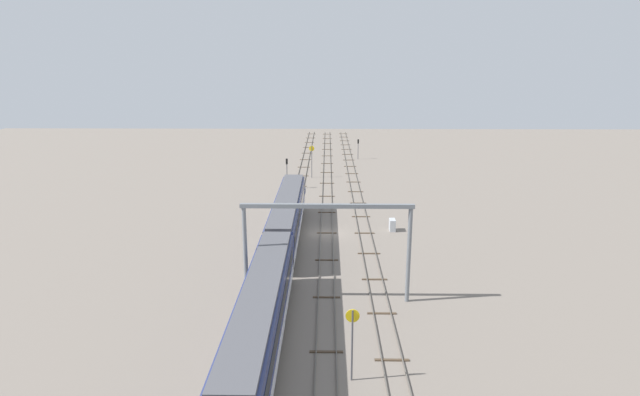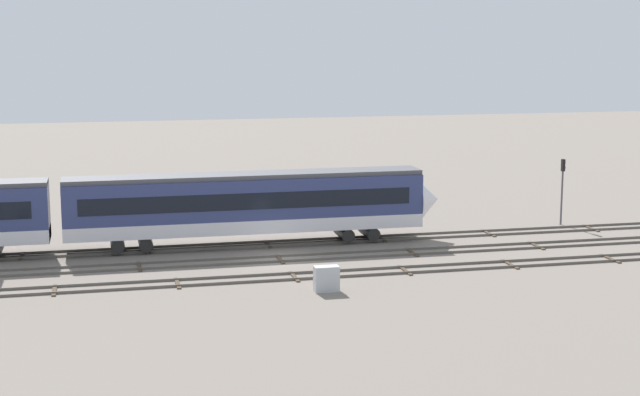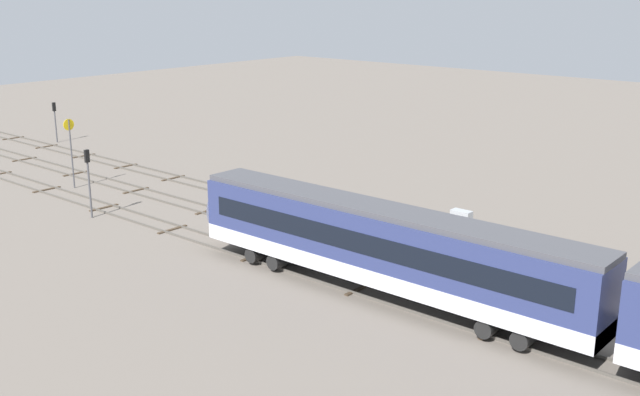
# 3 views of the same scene
# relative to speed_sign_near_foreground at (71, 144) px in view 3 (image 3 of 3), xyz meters

# --- Properties ---
(ground_plane) EXTENTS (200.86, 200.86, 0.00)m
(ground_plane) POSITION_rel_speed_sign_near_foreground_xyz_m (-31.02, -2.72, -3.68)
(ground_plane) COLOR slate
(track_near_foreground) EXTENTS (184.86, 2.40, 0.16)m
(track_near_foreground) POSITION_rel_speed_sign_near_foreground_xyz_m (-31.02, -7.28, -3.61)
(track_near_foreground) COLOR #59544C
(track_near_foreground) RESTS_ON ground
(track_second_near) EXTENTS (184.86, 2.40, 0.16)m
(track_second_near) POSITION_rel_speed_sign_near_foreground_xyz_m (-31.02, -2.72, -3.61)
(track_second_near) COLOR #59544C
(track_second_near) RESTS_ON ground
(track_with_train) EXTENTS (184.86, 2.40, 0.16)m
(track_with_train) POSITION_rel_speed_sign_near_foreground_xyz_m (-31.02, 1.84, -3.61)
(track_with_train) COLOR #59544C
(track_with_train) RESTS_ON ground
(speed_sign_near_foreground) EXTENTS (0.14, 0.93, 5.71)m
(speed_sign_near_foreground) POSITION_rel_speed_sign_near_foreground_xyz_m (0.00, 0.00, 0.00)
(speed_sign_near_foreground) COLOR #4C4C51
(speed_sign_near_foreground) RESTS_ON ground
(signal_light_trackside_approach) EXTENTS (0.31, 0.32, 4.96)m
(signal_light_trackside_approach) POSITION_rel_speed_sign_near_foreground_xyz_m (-8.33, 3.79, -0.46)
(signal_light_trackside_approach) COLOR #4C4C51
(signal_light_trackside_approach) RESTS_ON ground
(signal_light_trackside_departure) EXTENTS (0.31, 0.32, 4.24)m
(signal_light_trackside_departure) POSITION_rel_speed_sign_near_foreground_xyz_m (18.23, -9.30, -0.89)
(signal_light_trackside_departure) COLOR #4C4C51
(signal_light_trackside_departure) RESTS_ON ground
(relay_cabinet) EXTENTS (1.40, 0.70, 1.44)m
(relay_cabinet) POSITION_rel_speed_sign_near_foreground_xyz_m (-29.89, -10.74, -2.96)
(relay_cabinet) COLOR #B2B7BC
(relay_cabinet) RESTS_ON ground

